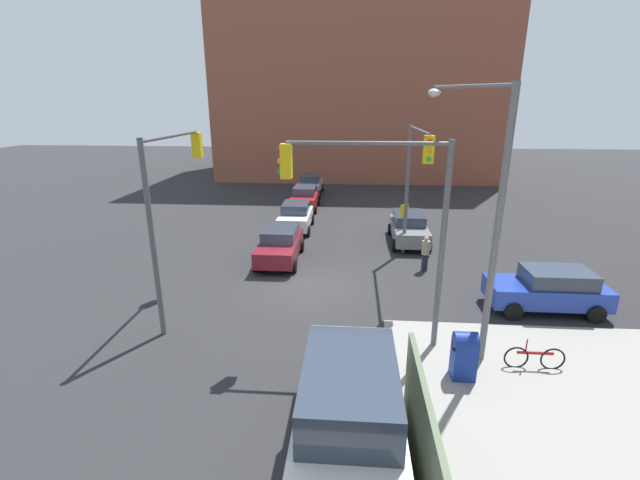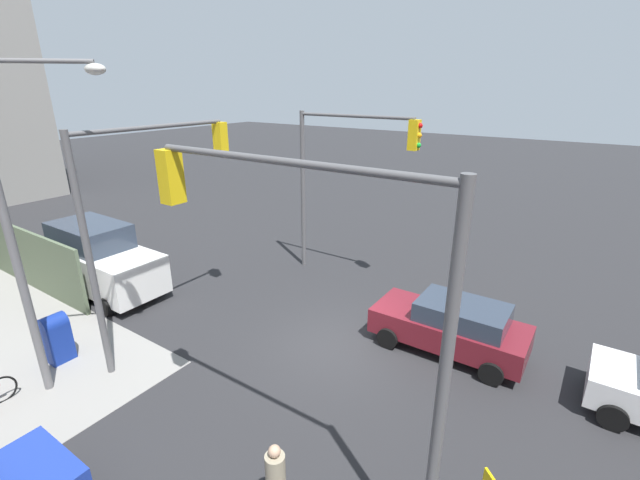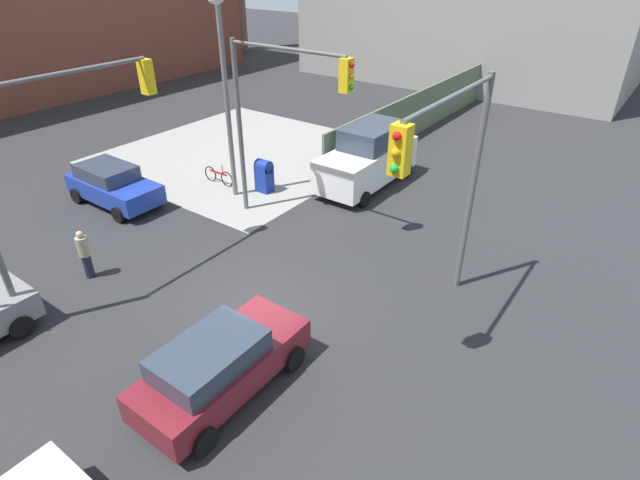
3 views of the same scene
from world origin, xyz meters
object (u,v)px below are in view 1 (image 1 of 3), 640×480
object	(u,v)px
traffic_signal_ne_corner	(380,205)
hatchback_maroon	(280,244)
street_lamp_corner	(487,207)
hatchback_gray	(409,228)
hatchback_blue	(548,289)
van_white_delivery	(349,412)
coupe_white	(296,216)
traffic_signal_se_corner	(172,189)
bicycle_leaning_on_fence	(534,358)
mailbox_blue	(464,354)
bicycle_at_crosswalk	(426,234)
hatchback_red	(305,197)
traffic_signal_nw_corner	(415,170)
coupe_silver	(310,184)
pedestrian_crossing	(425,253)

from	to	relation	value
traffic_signal_ne_corner	hatchback_maroon	size ratio (longest dim) A/B	1.48
street_lamp_corner	hatchback_gray	distance (m)	11.89
hatchback_blue	van_white_delivery	world-z (taller)	van_white_delivery
coupe_white	traffic_signal_se_corner	bearing A→B (deg)	-14.50
bicycle_leaning_on_fence	street_lamp_corner	bearing A→B (deg)	-111.60
traffic_signal_ne_corner	hatchback_gray	xyz separation A→B (m)	(-10.79, 2.36, -3.76)
mailbox_blue	bicycle_at_crosswalk	xyz separation A→B (m)	(-13.00, 1.00, -0.42)
traffic_signal_se_corner	mailbox_blue	xyz separation A→B (m)	(3.60, 9.50, -3.84)
hatchback_red	bicycle_leaning_on_fence	size ratio (longest dim) A/B	2.33
traffic_signal_nw_corner	coupe_silver	distance (m)	18.33
traffic_signal_ne_corner	hatchback_red	distance (m)	19.18
traffic_signal_ne_corner	hatchback_blue	world-z (taller)	traffic_signal_ne_corner
hatchback_blue	hatchback_maroon	world-z (taller)	same
pedestrian_crossing	traffic_signal_ne_corner	bearing A→B (deg)	80.69
hatchback_gray	coupe_white	xyz separation A→B (m)	(-2.07, -6.63, -0.00)
bicycle_leaning_on_fence	traffic_signal_ne_corner	bearing A→B (deg)	-103.46
traffic_signal_ne_corner	van_white_delivery	world-z (taller)	traffic_signal_ne_corner
traffic_signal_nw_corner	traffic_signal_ne_corner	distance (m)	7.07
pedestrian_crossing	bicycle_leaning_on_fence	xyz separation A→B (m)	(7.60, 2.00, -0.52)
hatchback_gray	hatchback_maroon	xyz separation A→B (m)	(3.41, -6.69, -0.00)
traffic_signal_nw_corner	traffic_signal_ne_corner	bearing A→B (deg)	-15.60
coupe_white	traffic_signal_nw_corner	bearing A→B (deg)	45.51
mailbox_blue	pedestrian_crossing	xyz separation A→B (m)	(-8.20, 0.20, 0.10)
mailbox_blue	van_white_delivery	world-z (taller)	van_white_delivery
traffic_signal_se_corner	coupe_white	distance (m)	11.93
traffic_signal_nw_corner	hatchback_blue	bearing A→B (deg)	49.46
coupe_white	pedestrian_crossing	bearing A→B (deg)	47.17
hatchback_maroon	pedestrian_crossing	size ratio (longest dim) A/B	2.63
traffic_signal_nw_corner	hatchback_maroon	world-z (taller)	traffic_signal_nw_corner
traffic_signal_ne_corner	van_white_delivery	bearing A→B (deg)	-9.20
coupe_silver	hatchback_maroon	bearing A→B (deg)	0.25
traffic_signal_nw_corner	hatchback_gray	bearing A→B (deg)	173.39
coupe_white	hatchback_blue	bearing A→B (deg)	47.15
hatchback_gray	hatchback_red	distance (m)	10.05
traffic_signal_nw_corner	hatchback_maroon	xyz separation A→B (m)	(-0.57, -6.23, -3.80)
hatchback_blue	bicycle_at_crosswalk	xyz separation A→B (m)	(-8.48, -3.16, -0.50)
coupe_silver	hatchback_blue	bearing A→B (deg)	27.81
bicycle_leaning_on_fence	hatchback_gray	bearing A→B (deg)	-169.35
traffic_signal_nw_corner	pedestrian_crossing	world-z (taller)	traffic_signal_nw_corner
mailbox_blue	hatchback_blue	bearing A→B (deg)	137.43
mailbox_blue	hatchback_blue	world-z (taller)	hatchback_blue
traffic_signal_ne_corner	bicycle_at_crosswalk	bearing A→B (deg)	163.25
coupe_white	hatchback_red	xyz separation A→B (m)	(-5.45, -0.05, 0.00)
hatchback_maroon	van_white_delivery	world-z (taller)	van_white_delivery
traffic_signal_se_corner	bicycle_leaning_on_fence	distance (m)	12.80
hatchback_gray	hatchback_blue	size ratio (longest dim) A/B	1.05
hatchback_red	hatchback_blue	bearing A→B (deg)	35.07
street_lamp_corner	coupe_silver	distance (m)	25.43
street_lamp_corner	mailbox_blue	size ratio (longest dim) A/B	5.59
hatchback_maroon	traffic_signal_se_corner	bearing A→B (deg)	-26.85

